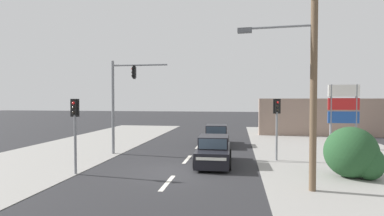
{
  "coord_description": "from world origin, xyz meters",
  "views": [
    {
      "loc": [
        2.93,
        -14.25,
        3.55
      ],
      "look_at": [
        0.13,
        4.0,
        3.0
      ],
      "focal_mm": 28.0,
      "sensor_mm": 36.0,
      "label": 1
    }
  ],
  "objects_px": {
    "pedestal_signal_left_kerb": "(75,123)",
    "sedan_oncoming_mid": "(216,136)",
    "traffic_signal_mast": "(121,95)",
    "shopping_plaza_sign": "(344,107)",
    "sedan_kerbside_parked": "(214,151)",
    "pedestal_signal_right_kerb": "(277,119)",
    "utility_pole_foreground_right": "(310,67)"
  },
  "relations": [
    {
      "from": "shopping_plaza_sign",
      "to": "sedan_oncoming_mid",
      "type": "distance_m",
      "value": 9.35
    },
    {
      "from": "pedestal_signal_left_kerb",
      "to": "sedan_kerbside_parked",
      "type": "bearing_deg",
      "value": 26.59
    },
    {
      "from": "pedestal_signal_left_kerb",
      "to": "sedan_oncoming_mid",
      "type": "bearing_deg",
      "value": 59.22
    },
    {
      "from": "sedan_oncoming_mid",
      "to": "traffic_signal_mast",
      "type": "bearing_deg",
      "value": -141.09
    },
    {
      "from": "traffic_signal_mast",
      "to": "pedestal_signal_left_kerb",
      "type": "bearing_deg",
      "value": -91.38
    },
    {
      "from": "pedestal_signal_right_kerb",
      "to": "sedan_oncoming_mid",
      "type": "xyz_separation_m",
      "value": [
        -3.83,
        5.34,
        -1.71
      ]
    },
    {
      "from": "pedestal_signal_left_kerb",
      "to": "utility_pole_foreground_right",
      "type": "bearing_deg",
      "value": -5.6
    },
    {
      "from": "traffic_signal_mast",
      "to": "shopping_plaza_sign",
      "type": "xyz_separation_m",
      "value": [
        14.87,
        4.39,
        -0.85
      ]
    },
    {
      "from": "utility_pole_foreground_right",
      "to": "pedestal_signal_right_kerb",
      "type": "height_order",
      "value": "utility_pole_foreground_right"
    },
    {
      "from": "utility_pole_foreground_right",
      "to": "sedan_kerbside_parked",
      "type": "xyz_separation_m",
      "value": [
        -3.98,
        4.14,
        -4.06
      ]
    },
    {
      "from": "utility_pole_foreground_right",
      "to": "sedan_kerbside_parked",
      "type": "relative_size",
      "value": 2.07
    },
    {
      "from": "pedestal_signal_right_kerb",
      "to": "pedestal_signal_left_kerb",
      "type": "xyz_separation_m",
      "value": [
        -9.76,
        -4.63,
        0.0
      ]
    },
    {
      "from": "sedan_kerbside_parked",
      "to": "sedan_oncoming_mid",
      "type": "bearing_deg",
      "value": 92.81
    },
    {
      "from": "pedestal_signal_left_kerb",
      "to": "sedan_oncoming_mid",
      "type": "distance_m",
      "value": 11.72
    },
    {
      "from": "traffic_signal_mast",
      "to": "sedan_oncoming_mid",
      "type": "xyz_separation_m",
      "value": [
        5.81,
        4.69,
        -3.13
      ]
    },
    {
      "from": "shopping_plaza_sign",
      "to": "sedan_kerbside_parked",
      "type": "xyz_separation_m",
      "value": [
        -8.73,
        -6.53,
        -2.28
      ]
    },
    {
      "from": "shopping_plaza_sign",
      "to": "sedan_kerbside_parked",
      "type": "relative_size",
      "value": 1.08
    },
    {
      "from": "pedestal_signal_right_kerb",
      "to": "sedan_oncoming_mid",
      "type": "bearing_deg",
      "value": 125.64
    },
    {
      "from": "traffic_signal_mast",
      "to": "sedan_oncoming_mid",
      "type": "bearing_deg",
      "value": 38.91
    },
    {
      "from": "traffic_signal_mast",
      "to": "shopping_plaza_sign",
      "type": "bearing_deg",
      "value": 16.46
    },
    {
      "from": "utility_pole_foreground_right",
      "to": "shopping_plaza_sign",
      "type": "distance_m",
      "value": 11.82
    },
    {
      "from": "pedestal_signal_left_kerb",
      "to": "sedan_oncoming_mid",
      "type": "relative_size",
      "value": 0.83
    },
    {
      "from": "traffic_signal_mast",
      "to": "sedan_kerbside_parked",
      "type": "height_order",
      "value": "traffic_signal_mast"
    },
    {
      "from": "shopping_plaza_sign",
      "to": "sedan_oncoming_mid",
      "type": "bearing_deg",
      "value": 178.13
    },
    {
      "from": "pedestal_signal_left_kerb",
      "to": "traffic_signal_mast",
      "type": "bearing_deg",
      "value": 88.62
    },
    {
      "from": "utility_pole_foreground_right",
      "to": "shopping_plaza_sign",
      "type": "xyz_separation_m",
      "value": [
        4.74,
        10.67,
        -1.78
      ]
    },
    {
      "from": "pedestal_signal_left_kerb",
      "to": "sedan_kerbside_parked",
      "type": "xyz_separation_m",
      "value": [
        6.27,
        3.14,
        -1.71
      ]
    },
    {
      "from": "sedan_oncoming_mid",
      "to": "pedestal_signal_left_kerb",
      "type": "bearing_deg",
      "value": -120.78
    },
    {
      "from": "sedan_oncoming_mid",
      "to": "shopping_plaza_sign",
      "type": "bearing_deg",
      "value": -1.87
    },
    {
      "from": "utility_pole_foreground_right",
      "to": "sedan_oncoming_mid",
      "type": "height_order",
      "value": "utility_pole_foreground_right"
    },
    {
      "from": "traffic_signal_mast",
      "to": "pedestal_signal_right_kerb",
      "type": "height_order",
      "value": "traffic_signal_mast"
    },
    {
      "from": "traffic_signal_mast",
      "to": "pedestal_signal_right_kerb",
      "type": "relative_size",
      "value": 1.69
    }
  ]
}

